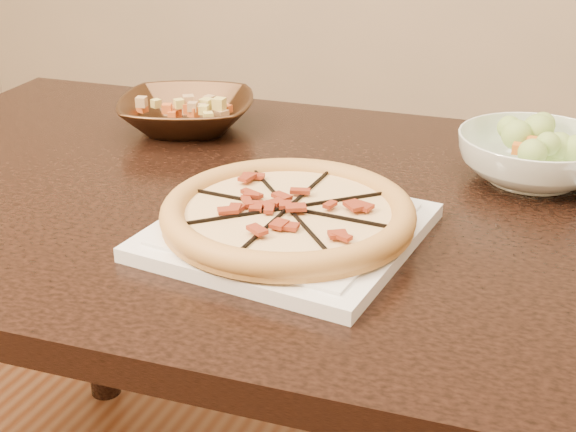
{
  "coord_description": "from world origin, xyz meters",
  "views": [
    {
      "loc": [
        0.56,
        -0.76,
        1.19
      ],
      "look_at": [
        0.22,
        0.06,
        0.78
      ],
      "focal_mm": 50.0,
      "sensor_mm": 36.0,
      "label": 1
    }
  ],
  "objects_px": {
    "pizza": "(288,213)",
    "bronze_bowl": "(187,113)",
    "dining_table": "(260,261)",
    "salad_bowl": "(534,158)",
    "plate": "(288,230)"
  },
  "relations": [
    {
      "from": "dining_table",
      "to": "bronze_bowl",
      "type": "xyz_separation_m",
      "value": [
        -0.22,
        0.2,
        0.14
      ]
    },
    {
      "from": "pizza",
      "to": "bronze_bowl",
      "type": "relative_size",
      "value": 1.38
    },
    {
      "from": "bronze_bowl",
      "to": "salad_bowl",
      "type": "bearing_deg",
      "value": -0.92
    },
    {
      "from": "plate",
      "to": "dining_table",
      "type": "bearing_deg",
      "value": 128.09
    },
    {
      "from": "pizza",
      "to": "salad_bowl",
      "type": "height_order",
      "value": "salad_bowl"
    },
    {
      "from": "salad_bowl",
      "to": "plate",
      "type": "bearing_deg",
      "value": -128.97
    },
    {
      "from": "plate",
      "to": "pizza",
      "type": "relative_size",
      "value": 1.04
    },
    {
      "from": "bronze_bowl",
      "to": "salad_bowl",
      "type": "distance_m",
      "value": 0.57
    },
    {
      "from": "plate",
      "to": "bronze_bowl",
      "type": "xyz_separation_m",
      "value": [
        -0.32,
        0.32,
        0.02
      ]
    },
    {
      "from": "dining_table",
      "to": "salad_bowl",
      "type": "height_order",
      "value": "salad_bowl"
    },
    {
      "from": "salad_bowl",
      "to": "pizza",
      "type": "bearing_deg",
      "value": -128.97
    },
    {
      "from": "pizza",
      "to": "salad_bowl",
      "type": "bearing_deg",
      "value": 51.03
    },
    {
      "from": "pizza",
      "to": "salad_bowl",
      "type": "relative_size",
      "value": 1.43
    },
    {
      "from": "bronze_bowl",
      "to": "salad_bowl",
      "type": "relative_size",
      "value": 1.03
    },
    {
      "from": "pizza",
      "to": "bronze_bowl",
      "type": "height_order",
      "value": "bronze_bowl"
    }
  ]
}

